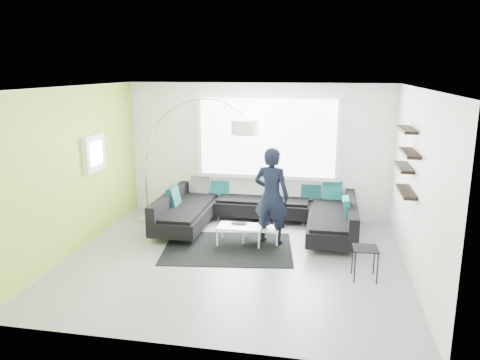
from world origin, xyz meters
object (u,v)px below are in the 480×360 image
arc_lamp (145,160)px  person (271,196)px  coffee_table (251,234)px  side_table (365,263)px  sectional_sofa (258,213)px  laptop (239,224)px

arc_lamp → person: arc_lamp is taller
coffee_table → side_table: bearing=-31.2°
sectional_sofa → coffee_table: bearing=-91.9°
sectional_sofa → arc_lamp: size_ratio=1.46×
arc_lamp → laptop: bearing=-20.3°
person → laptop: (-0.57, -0.09, -0.53)m
sectional_sofa → coffee_table: (-0.02, -0.71, -0.19)m
coffee_table → arc_lamp: 2.73m
arc_lamp → sectional_sofa: bearing=-1.6°
coffee_table → person: size_ratio=0.58×
sectional_sofa → side_table: size_ratio=7.50×
side_table → sectional_sofa: bearing=135.5°
sectional_sofa → person: bearing=-62.0°
laptop → arc_lamp: bearing=156.1°
coffee_table → person: person is taller
sectional_sofa → side_table: (1.89, -1.86, -0.11)m
sectional_sofa → coffee_table: 0.73m
side_table → person: person is taller
side_table → laptop: size_ratio=1.73×
side_table → laptop: side_table is taller
arc_lamp → laptop: (2.11, -0.90, -0.92)m
side_table → person: bearing=141.7°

